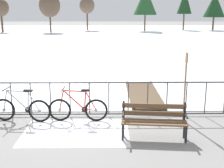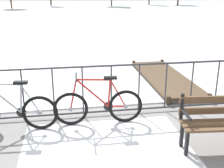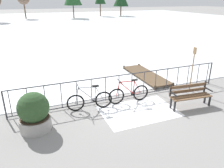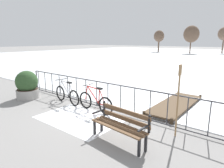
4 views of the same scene
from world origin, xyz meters
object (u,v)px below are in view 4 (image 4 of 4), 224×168
planter_with_shrub (27,85)px  oar_upright (178,96)px  park_bench (121,123)px  bicycle_near_railing (95,102)px  bicycle_second (67,95)px

planter_with_shrub → oar_upright: 6.67m
park_bench → oar_upright: size_ratio=0.83×
bicycle_near_railing → park_bench: bicycle_near_railing is taller
oar_upright → bicycle_near_railing: bearing=179.7°
bicycle_second → oar_upright: (4.63, -0.01, 0.77)m
planter_with_shrub → bicycle_second: bearing=18.0°
bicycle_second → park_bench: bearing=-18.0°
park_bench → planter_with_shrub: planter_with_shrub is taller
bicycle_near_railing → oar_upright: 3.12m
park_bench → oar_upright: oar_upright is taller
bicycle_second → park_bench: (3.60, -1.17, 0.14)m
bicycle_second → planter_with_shrub: size_ratio=1.35×
bicycle_near_railing → park_bench: bearing=-30.4°
park_bench → planter_with_shrub: size_ratio=1.30×
planter_with_shrub → oar_upright: size_ratio=0.64×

